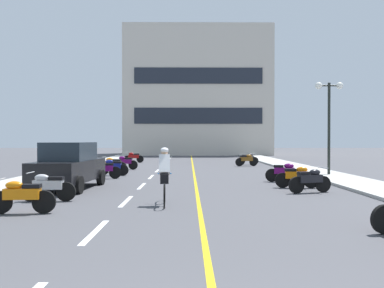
# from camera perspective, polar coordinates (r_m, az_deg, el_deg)

# --- Properties ---
(ground_plane) EXTENTS (140.00, 140.00, 0.00)m
(ground_plane) POSITION_cam_1_polar(r_m,az_deg,el_deg) (23.20, -0.36, -4.13)
(ground_plane) COLOR #47474C
(curb_left) EXTENTS (2.40, 72.00, 0.12)m
(curb_left) POSITION_cam_1_polar(r_m,az_deg,el_deg) (27.14, -15.78, -3.34)
(curb_left) COLOR #A8A8A3
(curb_left) RESTS_ON ground
(curb_right) EXTENTS (2.40, 72.00, 0.12)m
(curb_right) POSITION_cam_1_polar(r_m,az_deg,el_deg) (27.17, 15.02, -3.33)
(curb_right) COLOR #A8A8A3
(curb_right) RESTS_ON ground
(lane_dash_1) EXTENTS (0.14, 2.20, 0.01)m
(lane_dash_1) POSITION_cam_1_polar(r_m,az_deg,el_deg) (8.57, -13.97, -12.32)
(lane_dash_1) COLOR silver
(lane_dash_1) RESTS_ON ground
(lane_dash_2) EXTENTS (0.14, 2.20, 0.01)m
(lane_dash_2) POSITION_cam_1_polar(r_m,az_deg,el_deg) (12.42, -9.62, -8.26)
(lane_dash_2) COLOR silver
(lane_dash_2) RESTS_ON ground
(lane_dash_3) EXTENTS (0.14, 2.20, 0.01)m
(lane_dash_3) POSITION_cam_1_polar(r_m,az_deg,el_deg) (16.35, -7.38, -6.12)
(lane_dash_3) COLOR silver
(lane_dash_3) RESTS_ON ground
(lane_dash_4) EXTENTS (0.14, 2.20, 0.01)m
(lane_dash_4) POSITION_cam_1_polar(r_m,az_deg,el_deg) (20.30, -6.02, -4.80)
(lane_dash_4) COLOR silver
(lane_dash_4) RESTS_ON ground
(lane_dash_5) EXTENTS (0.14, 2.20, 0.01)m
(lane_dash_5) POSITION_cam_1_polar(r_m,az_deg,el_deg) (24.27, -5.10, -3.92)
(lane_dash_5) COLOR silver
(lane_dash_5) RESTS_ON ground
(lane_dash_6) EXTENTS (0.14, 2.20, 0.01)m
(lane_dash_6) POSITION_cam_1_polar(r_m,az_deg,el_deg) (28.25, -4.45, -3.28)
(lane_dash_6) COLOR silver
(lane_dash_6) RESTS_ON ground
(lane_dash_7) EXTENTS (0.14, 2.20, 0.01)m
(lane_dash_7) POSITION_cam_1_polar(r_m,az_deg,el_deg) (32.23, -3.95, -2.80)
(lane_dash_7) COLOR silver
(lane_dash_7) RESTS_ON ground
(lane_dash_8) EXTENTS (0.14, 2.20, 0.01)m
(lane_dash_8) POSITION_cam_1_polar(r_m,az_deg,el_deg) (36.22, -3.57, -2.42)
(lane_dash_8) COLOR silver
(lane_dash_8) RESTS_ON ground
(lane_dash_9) EXTENTS (0.14, 2.20, 0.01)m
(lane_dash_9) POSITION_cam_1_polar(r_m,az_deg,el_deg) (40.21, -3.26, -2.12)
(lane_dash_9) COLOR silver
(lane_dash_9) RESTS_ON ground
(lane_dash_10) EXTENTS (0.14, 2.20, 0.01)m
(lane_dash_10) POSITION_cam_1_polar(r_m,az_deg,el_deg) (44.20, -3.01, -1.87)
(lane_dash_10) COLOR silver
(lane_dash_10) RESTS_ON ground
(lane_dash_11) EXTENTS (0.14, 2.20, 0.01)m
(lane_dash_11) POSITION_cam_1_polar(r_m,az_deg,el_deg) (48.20, -2.80, -1.67)
(lane_dash_11) COLOR silver
(lane_dash_11) RESTS_ON ground
(centre_line_yellow) EXTENTS (0.12, 66.00, 0.01)m
(centre_line_yellow) POSITION_cam_1_polar(r_m,az_deg,el_deg) (26.19, 0.17, -3.58)
(centre_line_yellow) COLOR gold
(centre_line_yellow) RESTS_ON ground
(office_building) EXTENTS (18.46, 9.96, 16.14)m
(office_building) POSITION_cam_1_polar(r_m,az_deg,el_deg) (52.41, 0.80, 7.35)
(office_building) COLOR beige
(office_building) RESTS_ON ground
(street_lamp_mid) EXTENTS (1.46, 0.36, 4.81)m
(street_lamp_mid) POSITION_cam_1_polar(r_m,az_deg,el_deg) (21.61, 19.42, 5.22)
(street_lamp_mid) COLOR black
(street_lamp_mid) RESTS_ON curb_right
(parked_car_near) EXTENTS (2.11, 4.29, 1.82)m
(parked_car_near) POSITION_cam_1_polar(r_m,az_deg,el_deg) (15.96, -17.53, -3.02)
(parked_car_near) COLOR black
(parked_car_near) RESTS_ON ground
(motorcycle_2) EXTENTS (1.70, 0.60, 0.92)m
(motorcycle_2) POSITION_cam_1_polar(r_m,az_deg,el_deg) (11.08, -23.66, -6.93)
(motorcycle_2) COLOR black
(motorcycle_2) RESTS_ON ground
(motorcycle_3) EXTENTS (1.70, 0.60, 0.92)m
(motorcycle_3) POSITION_cam_1_polar(r_m,az_deg,el_deg) (12.98, -20.35, -5.82)
(motorcycle_3) COLOR black
(motorcycle_3) RESTS_ON ground
(motorcycle_4) EXTENTS (1.66, 0.73, 0.92)m
(motorcycle_4) POSITION_cam_1_polar(r_m,az_deg,el_deg) (14.75, 16.92, -5.04)
(motorcycle_4) COLOR black
(motorcycle_4) RESTS_ON ground
(motorcycle_5) EXTENTS (1.70, 0.60, 0.92)m
(motorcycle_5) POSITION_cam_1_polar(r_m,az_deg,el_deg) (16.07, 15.13, -4.57)
(motorcycle_5) COLOR black
(motorcycle_5) RESTS_ON ground
(motorcycle_6) EXTENTS (1.68, 0.68, 0.92)m
(motorcycle_6) POSITION_cam_1_polar(r_m,az_deg,el_deg) (18.18, 13.40, -3.96)
(motorcycle_6) COLOR black
(motorcycle_6) RESTS_ON ground
(motorcycle_7) EXTENTS (1.69, 0.60, 0.92)m
(motorcycle_7) POSITION_cam_1_polar(r_m,az_deg,el_deg) (19.64, -12.83, -3.62)
(motorcycle_7) COLOR black
(motorcycle_7) RESTS_ON ground
(motorcycle_8) EXTENTS (1.70, 0.60, 0.92)m
(motorcycle_8) POSITION_cam_1_polar(r_m,az_deg,el_deg) (21.35, -11.53, -3.28)
(motorcycle_8) COLOR black
(motorcycle_8) RESTS_ON ground
(motorcycle_9) EXTENTS (1.70, 0.60, 0.92)m
(motorcycle_9) POSITION_cam_1_polar(r_m,az_deg,el_deg) (23.58, -11.53, -2.92)
(motorcycle_9) COLOR black
(motorcycle_9) RESTS_ON ground
(motorcycle_10) EXTENTS (1.68, 0.64, 0.92)m
(motorcycle_10) POSITION_cam_1_polar(r_m,az_deg,el_deg) (25.59, -9.80, -2.64)
(motorcycle_10) COLOR black
(motorcycle_10) RESTS_ON ground
(motorcycle_11) EXTENTS (1.67, 0.71, 0.92)m
(motorcycle_11) POSITION_cam_1_polar(r_m,az_deg,el_deg) (28.68, 7.99, -2.28)
(motorcycle_11) COLOR black
(motorcycle_11) RESTS_ON ground
(motorcycle_12) EXTENTS (1.68, 0.67, 0.92)m
(motorcycle_12) POSITION_cam_1_polar(r_m,az_deg,el_deg) (30.21, 8.21, -2.14)
(motorcycle_12) COLOR black
(motorcycle_12) RESTS_ON ground
(motorcycle_13) EXTENTS (1.70, 0.60, 0.92)m
(motorcycle_13) POSITION_cam_1_polar(r_m,az_deg,el_deg) (33.13, -8.57, -1.90)
(motorcycle_13) COLOR black
(motorcycle_13) RESTS_ON ground
(cyclist_rider) EXTENTS (0.42, 1.77, 1.71)m
(cyclist_rider) POSITION_cam_1_polar(r_m,az_deg,el_deg) (11.53, -4.05, -4.52)
(cyclist_rider) COLOR black
(cyclist_rider) RESTS_ON ground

